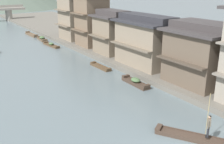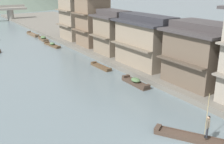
{
  "view_description": "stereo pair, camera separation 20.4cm",
  "coord_description": "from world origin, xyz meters",
  "px_view_note": "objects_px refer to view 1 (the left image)",
  "views": [
    {
      "loc": [
        -11.43,
        -9.14,
        10.27
      ],
      "look_at": [
        3.05,
        12.94,
        1.55
      ],
      "focal_mm": 43.34,
      "sensor_mm": 36.0,
      "label": 1
    },
    {
      "loc": [
        -11.26,
        -9.26,
        10.27
      ],
      "look_at": [
        3.05,
        12.94,
        1.55
      ],
      "focal_mm": 43.34,
      "sensor_mm": 36.0,
      "label": 2
    }
  ],
  "objects_px": {
    "boat_moored_second": "(135,82)",
    "house_waterfront_far": "(92,19)",
    "boatman_person": "(209,123)",
    "boat_moored_third": "(32,35)",
    "house_waterfront_second": "(203,53)",
    "house_waterfront_tall": "(146,41)",
    "house_waterfront_narrow": "(113,32)",
    "boat_midriver_upstream": "(51,45)",
    "boat_moored_nearest": "(42,39)",
    "boat_foreground_poled": "(192,137)",
    "house_waterfront_end": "(75,15)",
    "boat_midriver_drifting": "(100,67)"
  },
  "relations": [
    {
      "from": "house_waterfront_tall",
      "to": "house_waterfront_far",
      "type": "distance_m",
      "value": 13.35
    },
    {
      "from": "boat_moored_nearest",
      "to": "house_waterfront_narrow",
      "type": "relative_size",
      "value": 0.67
    },
    {
      "from": "house_waterfront_second",
      "to": "house_waterfront_tall",
      "type": "xyz_separation_m",
      "value": [
        -0.75,
        7.93,
        -0.0
      ]
    },
    {
      "from": "house_waterfront_tall",
      "to": "boat_moored_nearest",
      "type": "bearing_deg",
      "value": 100.86
    },
    {
      "from": "boat_foreground_poled",
      "to": "house_waterfront_end",
      "type": "height_order",
      "value": "house_waterfront_end"
    },
    {
      "from": "boat_moored_third",
      "to": "boat_moored_second",
      "type": "bearing_deg",
      "value": -89.22
    },
    {
      "from": "boat_moored_third",
      "to": "house_waterfront_tall",
      "type": "distance_m",
      "value": 30.71
    },
    {
      "from": "house_waterfront_narrow",
      "to": "house_waterfront_far",
      "type": "distance_m",
      "value": 6.14
    },
    {
      "from": "boat_moored_third",
      "to": "house_waterfront_second",
      "type": "distance_m",
      "value": 38.62
    },
    {
      "from": "boat_moored_nearest",
      "to": "boat_midriver_drifting",
      "type": "xyz_separation_m",
      "value": [
        0.21,
        -21.07,
        -0.15
      ]
    },
    {
      "from": "boat_foreground_poled",
      "to": "house_waterfront_far",
      "type": "xyz_separation_m",
      "value": [
        7.57,
        27.54,
        4.74
      ]
    },
    {
      "from": "house_waterfront_tall",
      "to": "house_waterfront_far",
      "type": "relative_size",
      "value": 0.94
    },
    {
      "from": "house_waterfront_far",
      "to": "house_waterfront_second",
      "type": "bearing_deg",
      "value": -87.7
    },
    {
      "from": "boat_foreground_poled",
      "to": "house_waterfront_far",
      "type": "height_order",
      "value": "house_waterfront_far"
    },
    {
      "from": "boat_moored_nearest",
      "to": "house_waterfront_narrow",
      "type": "distance_m",
      "value": 18.04
    },
    {
      "from": "house_waterfront_tall",
      "to": "house_waterfront_narrow",
      "type": "xyz_separation_m",
      "value": [
        -0.04,
        7.28,
        0.02
      ]
    },
    {
      "from": "boatman_person",
      "to": "boat_moored_nearest",
      "type": "height_order",
      "value": "boatman_person"
    },
    {
      "from": "boat_moored_second",
      "to": "house_waterfront_far",
      "type": "xyz_separation_m",
      "value": [
        4.33,
        17.09,
        4.61
      ]
    },
    {
      "from": "house_waterfront_tall",
      "to": "house_waterfront_end",
      "type": "bearing_deg",
      "value": 89.76
    },
    {
      "from": "house_waterfront_second",
      "to": "house_waterfront_tall",
      "type": "distance_m",
      "value": 7.96
    },
    {
      "from": "boat_moored_nearest",
      "to": "house_waterfront_tall",
      "type": "relative_size",
      "value": 0.5
    },
    {
      "from": "boatman_person",
      "to": "boat_foreground_poled",
      "type": "bearing_deg",
      "value": 122.84
    },
    {
      "from": "boat_midriver_upstream",
      "to": "house_waterfront_narrow",
      "type": "distance_m",
      "value": 12.9
    },
    {
      "from": "boat_moored_second",
      "to": "house_waterfront_end",
      "type": "xyz_separation_m",
      "value": [
        4.51,
        23.55,
        4.59
      ]
    },
    {
      "from": "boatman_person",
      "to": "house_waterfront_far",
      "type": "distance_m",
      "value": 29.44
    },
    {
      "from": "house_waterfront_second",
      "to": "house_waterfront_narrow",
      "type": "xyz_separation_m",
      "value": [
        -0.8,
        15.21,
        0.02
      ]
    },
    {
      "from": "boat_foreground_poled",
      "to": "boat_midriver_drifting",
      "type": "height_order",
      "value": "boat_foreground_poled"
    },
    {
      "from": "boatman_person",
      "to": "house_waterfront_end",
      "type": "relative_size",
      "value": 0.35
    },
    {
      "from": "boat_midriver_drifting",
      "to": "house_waterfront_far",
      "type": "relative_size",
      "value": 0.45
    },
    {
      "from": "boat_midriver_upstream",
      "to": "boat_foreground_poled",
      "type": "bearing_deg",
      "value": -94.45
    },
    {
      "from": "boat_foreground_poled",
      "to": "boat_midriver_drifting",
      "type": "relative_size",
      "value": 1.2
    },
    {
      "from": "boat_foreground_poled",
      "to": "boat_midriver_drifting",
      "type": "bearing_deg",
      "value": 79.72
    },
    {
      "from": "boatman_person",
      "to": "boat_moored_nearest",
      "type": "relative_size",
      "value": 0.74
    },
    {
      "from": "boat_moored_third",
      "to": "house_waterfront_tall",
      "type": "relative_size",
      "value": 0.65
    },
    {
      "from": "boat_moored_nearest",
      "to": "house_waterfront_end",
      "type": "relative_size",
      "value": 0.47
    },
    {
      "from": "house_waterfront_end",
      "to": "house_waterfront_tall",
      "type": "bearing_deg",
      "value": -90.24
    },
    {
      "from": "boat_moored_second",
      "to": "house_waterfront_end",
      "type": "height_order",
      "value": "house_waterfront_end"
    },
    {
      "from": "house_waterfront_far",
      "to": "house_waterfront_end",
      "type": "height_order",
      "value": "same"
    },
    {
      "from": "boat_foreground_poled",
      "to": "boat_moored_third",
      "type": "height_order",
      "value": "boat_moored_third"
    },
    {
      "from": "boat_moored_third",
      "to": "house_waterfront_second",
      "type": "relative_size",
      "value": 0.77
    },
    {
      "from": "house_waterfront_end",
      "to": "boat_midriver_upstream",
      "type": "bearing_deg",
      "value": -168.11
    },
    {
      "from": "boat_moored_second",
      "to": "house_waterfront_tall",
      "type": "relative_size",
      "value": 0.48
    },
    {
      "from": "boat_moored_nearest",
      "to": "boat_midriver_upstream",
      "type": "height_order",
      "value": "boat_moored_nearest"
    },
    {
      "from": "house_waterfront_second",
      "to": "house_waterfront_narrow",
      "type": "height_order",
      "value": "same"
    },
    {
      "from": "boat_moored_third",
      "to": "house_waterfront_end",
      "type": "xyz_separation_m",
      "value": [
        4.97,
        -10.39,
        4.69
      ]
    },
    {
      "from": "house_waterfront_narrow",
      "to": "house_waterfront_end",
      "type": "distance_m",
      "value": 12.53
    },
    {
      "from": "boat_midriver_drifting",
      "to": "house_waterfront_end",
      "type": "distance_m",
      "value": 17.68
    },
    {
      "from": "house_waterfront_far",
      "to": "boat_moored_second",
      "type": "bearing_deg",
      "value": -104.21
    },
    {
      "from": "boatman_person",
      "to": "house_waterfront_far",
      "type": "height_order",
      "value": "house_waterfront_far"
    },
    {
      "from": "house_waterfront_narrow",
      "to": "house_waterfront_second",
      "type": "bearing_deg",
      "value": -87.01
    }
  ]
}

